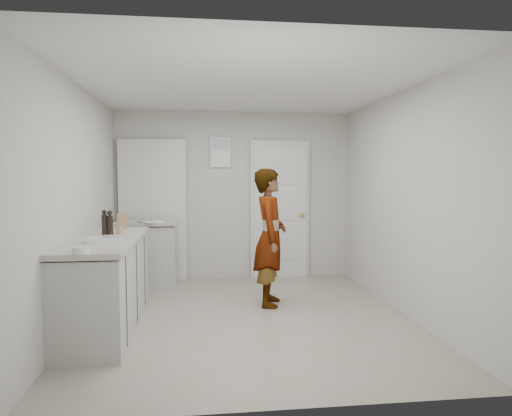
{
  "coord_description": "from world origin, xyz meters",
  "views": [
    {
      "loc": [
        -0.49,
        -4.87,
        1.54
      ],
      "look_at": [
        0.14,
        0.4,
        1.17
      ],
      "focal_mm": 32.0,
      "sensor_mm": 36.0,
      "label": 1
    }
  ],
  "objects": [
    {
      "name": "oil_cruet_b",
      "position": [
        -1.51,
        0.1,
        1.05
      ],
      "size": [
        0.06,
        0.06,
        0.27
      ],
      "color": "black",
      "rests_on": "main_counter"
    },
    {
      "name": "person",
      "position": [
        0.32,
        0.47,
        0.82
      ],
      "size": [
        0.49,
        0.66,
        1.63
      ],
      "primitive_type": "imported",
      "rotation": [
        0.0,
        0.0,
        1.39
      ],
      "color": "silver",
      "rests_on": "ground"
    },
    {
      "name": "ground",
      "position": [
        0.0,
        0.0,
        0.0
      ],
      "size": [
        4.0,
        4.0,
        0.0
      ],
      "primitive_type": "plane",
      "color": "gray",
      "rests_on": "ground"
    },
    {
      "name": "cake_mix_box",
      "position": [
        -1.43,
        0.7,
        1.01
      ],
      "size": [
        0.11,
        0.06,
        0.17
      ],
      "primitive_type": "cube",
      "rotation": [
        0.0,
        0.0,
        0.08
      ],
      "color": "#916A48",
      "rests_on": "main_counter"
    },
    {
      "name": "papers",
      "position": [
        -1.17,
        1.39,
        0.93
      ],
      "size": [
        0.39,
        0.41,
        0.01
      ],
      "primitive_type": "cube",
      "rotation": [
        0.0,
        0.0,
        0.58
      ],
      "color": "white",
      "rests_on": "side_counter"
    },
    {
      "name": "main_counter",
      "position": [
        -1.45,
        -0.2,
        0.43
      ],
      "size": [
        0.64,
        1.96,
        0.93
      ],
      "color": "silver",
      "rests_on": "ground"
    },
    {
      "name": "spice_jar",
      "position": [
        -1.36,
        0.12,
        0.97
      ],
      "size": [
        0.05,
        0.05,
        0.08
      ],
      "primitive_type": "cylinder",
      "color": "tan",
      "rests_on": "main_counter"
    },
    {
      "name": "oil_cruet_a",
      "position": [
        -1.46,
        0.1,
        1.05
      ],
      "size": [
        0.06,
        0.06,
        0.26
      ],
      "color": "black",
      "rests_on": "main_counter"
    },
    {
      "name": "room_shell",
      "position": [
        -0.17,
        1.95,
        1.02
      ],
      "size": [
        4.0,
        4.0,
        4.0
      ],
      "color": "#A8A79F",
      "rests_on": "ground"
    },
    {
      "name": "egg_bowl",
      "position": [
        -1.46,
        -1.1,
        0.95
      ],
      "size": [
        0.13,
        0.13,
        0.05
      ],
      "color": "silver",
      "rests_on": "main_counter"
    },
    {
      "name": "side_counter",
      "position": [
        -1.25,
        1.55,
        0.43
      ],
      "size": [
        0.84,
        0.61,
        0.93
      ],
      "color": "silver",
      "rests_on": "ground"
    },
    {
      "name": "baking_dish",
      "position": [
        -1.4,
        -0.51,
        0.95
      ],
      "size": [
        0.36,
        0.3,
        0.05
      ],
      "rotation": [
        0.0,
        0.0,
        0.29
      ],
      "color": "silver",
      "rests_on": "main_counter"
    }
  ]
}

